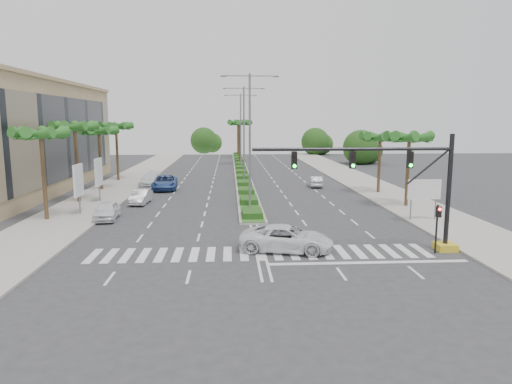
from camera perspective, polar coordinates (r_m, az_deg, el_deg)
The scene contains 28 objects.
ground at distance 27.93m, azimuth 0.56°, elevation -7.67°, with size 160.00×160.00×0.00m, color #333335.
footpath_right at distance 50.33m, azimuth 16.47°, elevation -0.43°, with size 6.00×120.00×0.15m, color gray.
footpath_left at distance 49.21m, azimuth -19.07°, elevation -0.76°, with size 6.00×120.00×0.15m, color gray.
median at distance 72.14m, azimuth -1.88°, elevation 2.73°, with size 2.20×75.00×0.20m, color gray.
median_grass at distance 72.13m, azimuth -1.88°, elevation 2.82°, with size 1.80×75.00×0.04m, color #30571D.
building at distance 58.00m, azimuth -28.15°, elevation 5.98°, with size 12.00×36.00×12.00m, color tan.
signal_gantry at distance 29.26m, azimuth 19.00°, elevation -0.45°, with size 12.60×1.20×7.20m.
pedestrian_signal at distance 29.44m, azimuth 21.75°, elevation -3.35°, with size 0.28×0.36×3.00m.
direction_sign at distance 38.32m, azimuth 20.27°, elevation 0.11°, with size 2.70×0.11×3.40m.
billboard_near at distance 41.02m, azimuth -21.32°, elevation 1.32°, with size 0.18×2.10×4.35m.
billboard_far at distance 46.72m, azimuth -19.08°, elevation 2.31°, with size 0.18×2.10×4.35m.
palm_left_near at distance 39.53m, azimuth -25.29°, elevation 6.24°, with size 4.57×4.68×7.55m.
palm_left_mid at distance 47.04m, azimuth -21.70°, elevation 7.24°, with size 4.57×4.68×7.95m.
palm_left_far at distance 54.71m, azimuth -19.05°, elevation 6.94°, with size 4.57×4.68×7.35m.
palm_left_end at distance 62.44m, azimuth -17.09°, elevation 7.59°, with size 4.57×4.68×7.75m.
palm_right_near at distance 43.88m, azimuth 18.62°, elevation 6.19°, with size 4.57×4.68×7.05m.
palm_right_far at distance 51.40m, azimuth 15.27°, elevation 6.36°, with size 4.57×4.68×6.75m.
palm_median_a at distance 81.71m, azimuth -2.09°, elevation 8.44°, with size 4.57×4.68×8.05m.
palm_median_b at distance 96.70m, azimuth -2.30°, elevation 8.53°, with size 4.57×4.68×8.05m.
streetlight_near at distance 40.74m, azimuth -0.78°, elevation 7.32°, with size 5.10×0.25×12.00m.
streetlight_mid at distance 56.73m, azimuth -1.52°, elevation 7.80°, with size 5.10×0.25×12.00m.
streetlight_far at distance 72.72m, azimuth -1.93°, elevation 8.07°, with size 5.10×0.25×12.00m.
car_parked_a at distance 38.90m, azimuth -18.15°, elevation -2.23°, with size 1.72×4.28×1.46m, color white.
car_parked_b at distance 45.31m, azimuth -14.18°, elevation -0.57°, with size 1.44×4.12×1.36m, color silver.
car_parked_c at distance 53.87m, azimuth -11.32°, elevation 1.17°, with size 2.72×5.91×1.64m, color #2F4E92.
car_parked_d at distance 56.53m, azimuth -13.01°, elevation 1.47°, with size 2.26×5.57×1.62m, color white.
car_crossing at distance 28.29m, azimuth 3.87°, elevation -5.81°, with size 2.63×5.71×1.59m, color white.
car_right at distance 55.55m, azimuth 7.48°, elevation 1.33°, with size 1.38×3.96×1.30m, color #B5B6BB.
Camera 1 is at (-1.84, -26.68, 8.04)m, focal length 32.00 mm.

